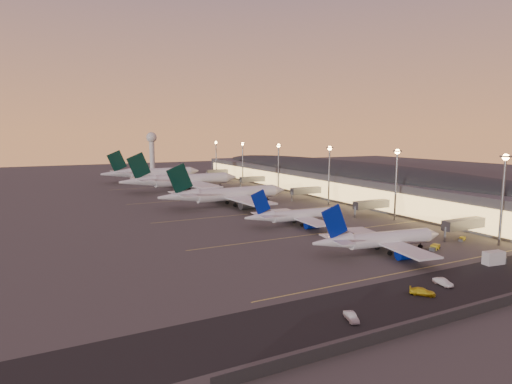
# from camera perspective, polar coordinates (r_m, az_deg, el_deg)

# --- Properties ---
(ground) EXTENTS (700.00, 700.00, 0.00)m
(ground) POSITION_cam_1_polar(r_m,az_deg,el_deg) (142.04, 7.59, -5.06)
(ground) COLOR #3F3C3A
(airliner_narrow_south) EXTENTS (38.79, 34.96, 13.86)m
(airliner_narrow_south) POSITION_cam_1_polar(r_m,az_deg,el_deg) (118.28, 16.10, -6.14)
(airliner_narrow_south) COLOR silver
(airliner_narrow_south) RESTS_ON ground
(airliner_narrow_north) EXTENTS (36.88, 32.96, 13.18)m
(airliner_narrow_north) POSITION_cam_1_polar(r_m,az_deg,el_deg) (147.93, 5.15, -3.15)
(airliner_narrow_north) COLOR silver
(airliner_narrow_north) RESTS_ON ground
(airliner_wide_near) EXTENTS (60.94, 55.56, 19.50)m
(airliner_wide_near) POSITION_cam_1_polar(r_m,az_deg,el_deg) (186.81, -3.98, -0.34)
(airliner_wide_near) COLOR silver
(airliner_wide_near) RESTS_ON ground
(airliner_wide_mid) EXTENTS (68.20, 62.29, 21.82)m
(airliner_wide_mid) POSITION_cam_1_polar(r_m,az_deg,el_deg) (240.17, -9.85, 1.53)
(airliner_wide_mid) COLOR silver
(airliner_wide_mid) RESTS_ON ground
(airliner_wide_far) EXTENTS (66.03, 60.37, 21.12)m
(airliner_wide_far) POSITION_cam_1_polar(r_m,az_deg,el_deg) (289.86, -13.58, 2.45)
(airliner_wide_far) COLOR silver
(airliner_wide_far) RESTS_ON ground
(terminal_building) EXTENTS (56.35, 255.00, 17.46)m
(terminal_building) POSITION_cam_1_polar(r_m,az_deg,el_deg) (234.60, 10.02, 2.15)
(terminal_building) COLOR #48484D
(terminal_building) RESTS_ON ground
(light_masts) EXTENTS (2.20, 217.20, 25.90)m
(light_masts) POSITION_cam_1_polar(r_m,az_deg,el_deg) (213.01, 5.72, 4.04)
(light_masts) COLOR slate
(light_masts) RESTS_ON ground
(radar_tower) EXTENTS (9.00, 9.00, 32.50)m
(radar_tower) POSITION_cam_1_polar(r_m,az_deg,el_deg) (384.31, -13.73, 6.17)
(radar_tower) COLOR silver
(radar_tower) RESTS_ON ground
(service_lane) EXTENTS (260.00, 16.00, 0.01)m
(service_lane) POSITION_cam_1_polar(r_m,az_deg,el_deg) (102.84, 25.92, -10.83)
(service_lane) COLOR black
(service_lane) RESTS_ON ground
(lane_markings) EXTENTS (90.00, 180.36, 0.00)m
(lane_markings) POSITION_cam_1_polar(r_m,az_deg,el_deg) (175.71, 0.16, -2.50)
(lane_markings) COLOR #D8C659
(lane_markings) RESTS_ON ground
(baggage_tug_a) EXTENTS (4.54, 3.14, 1.26)m
(baggage_tug_a) POSITION_cam_1_polar(r_m,az_deg,el_deg) (127.54, 22.71, -6.83)
(baggage_tug_a) COLOR yellow
(baggage_tug_a) RESTS_ON ground
(baggage_tug_b) EXTENTS (3.49, 2.46, 0.97)m
(baggage_tug_b) POSITION_cam_1_polar(r_m,az_deg,el_deg) (141.36, 25.76, -5.66)
(baggage_tug_b) COLOR yellow
(baggage_tug_b) RESTS_ON ground
(catering_truck_a) EXTENTS (5.96, 3.02, 3.20)m
(catering_truck_a) POSITION_cam_1_polar(r_m,az_deg,el_deg) (119.78, 29.22, -7.70)
(catering_truck_a) COLOR silver
(catering_truck_a) RESTS_ON ground
(service_van_a) EXTENTS (2.62, 4.37, 1.36)m
(service_van_a) POSITION_cam_1_polar(r_m,az_deg,el_deg) (77.15, 12.59, -15.93)
(service_van_a) COLOR silver
(service_van_a) RESTS_ON ground
(service_van_b) EXTENTS (4.75, 4.94, 1.41)m
(service_van_b) POSITION_cam_1_polar(r_m,az_deg,el_deg) (92.10, 21.31, -12.27)
(service_van_b) COLOR yellow
(service_van_b) RESTS_ON ground
(service_van_c) EXTENTS (1.77, 4.46, 1.44)m
(service_van_c) POSITION_cam_1_polar(r_m,az_deg,el_deg) (99.17, 23.66, -10.94)
(service_van_c) COLOR silver
(service_van_c) RESTS_ON ground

